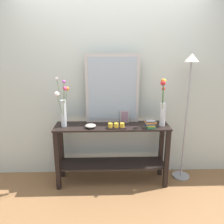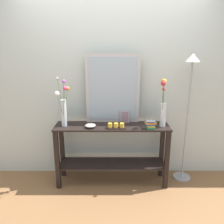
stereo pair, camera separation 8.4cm
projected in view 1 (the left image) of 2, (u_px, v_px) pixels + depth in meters
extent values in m
cube|color=brown|center=(112.00, 182.00, 3.13)|extent=(7.00, 6.00, 0.02)
cube|color=beige|center=(111.00, 81.00, 3.06)|extent=(6.40, 0.08, 2.70)
cube|color=black|center=(112.00, 126.00, 2.90)|extent=(1.48, 0.38, 0.02)
cube|color=black|center=(112.00, 164.00, 3.05)|extent=(1.42, 0.34, 0.02)
cube|color=black|center=(57.00, 161.00, 2.85)|extent=(0.06, 0.06, 0.80)
cube|color=black|center=(167.00, 159.00, 2.89)|extent=(0.06, 0.06, 0.80)
cube|color=black|center=(62.00, 151.00, 3.14)|extent=(0.06, 0.06, 0.80)
cube|color=black|center=(161.00, 149.00, 3.18)|extent=(0.06, 0.06, 0.80)
cube|color=#B7B2AD|center=(112.00, 89.00, 2.93)|extent=(0.70, 0.03, 0.90)
cube|color=#9EADB7|center=(112.00, 89.00, 2.92)|extent=(0.62, 0.00, 0.82)
cylinder|color=silver|center=(64.00, 113.00, 2.82)|extent=(0.07, 0.07, 0.35)
cylinder|color=#4C753D|center=(61.00, 110.00, 2.77)|extent=(0.07, 0.07, 0.41)
sphere|color=silver|center=(57.00, 94.00, 2.69)|extent=(0.06, 0.06, 0.06)
cylinder|color=#4C753D|center=(65.00, 107.00, 2.78)|extent=(0.05, 0.04, 0.48)
sphere|color=#EA4275|center=(65.00, 88.00, 2.70)|extent=(0.05, 0.05, 0.05)
cylinder|color=#4C753D|center=(65.00, 107.00, 2.83)|extent=(0.07, 0.04, 0.46)
sphere|color=orange|center=(67.00, 89.00, 2.78)|extent=(0.05, 0.05, 0.05)
cylinder|color=#4C753D|center=(63.00, 104.00, 2.72)|extent=(0.07, 0.13, 0.58)
sphere|color=#B24CB7|center=(64.00, 81.00, 2.58)|extent=(0.04, 0.04, 0.04)
cylinder|color=#4C753D|center=(61.00, 102.00, 2.84)|extent=(0.08, 0.09, 0.58)
sphere|color=silver|center=(57.00, 79.00, 2.80)|extent=(0.04, 0.04, 0.04)
cylinder|color=silver|center=(163.00, 114.00, 2.86)|extent=(0.07, 0.07, 0.30)
cylinder|color=#4C753D|center=(163.00, 104.00, 2.78)|extent=(0.04, 0.11, 0.55)
sphere|color=red|center=(164.00, 83.00, 2.66)|extent=(0.04, 0.04, 0.04)
cylinder|color=#4C753D|center=(163.00, 107.00, 2.86)|extent=(0.01, 0.03, 0.45)
sphere|color=red|center=(163.00, 89.00, 2.81)|extent=(0.04, 0.04, 0.04)
cylinder|color=#4C753D|center=(163.00, 103.00, 2.83)|extent=(0.01, 0.01, 0.56)
sphere|color=yellow|center=(164.00, 81.00, 2.75)|extent=(0.05, 0.05, 0.05)
cylinder|color=#4C753D|center=(162.00, 104.00, 2.82)|extent=(0.02, 0.04, 0.54)
sphere|color=red|center=(163.00, 83.00, 2.73)|extent=(0.06, 0.06, 0.06)
cylinder|color=#4C753D|center=(163.00, 103.00, 2.80)|extent=(0.04, 0.05, 0.57)
sphere|color=orange|center=(163.00, 80.00, 2.70)|extent=(0.04, 0.04, 0.04)
cube|color=black|center=(116.00, 128.00, 2.80)|extent=(0.24, 0.09, 0.01)
cylinder|color=gold|center=(110.00, 125.00, 2.79)|extent=(0.06, 0.06, 0.05)
cylinder|color=gold|center=(116.00, 125.00, 2.79)|extent=(0.06, 0.06, 0.05)
cylinder|color=gold|center=(122.00, 125.00, 2.79)|extent=(0.06, 0.06, 0.05)
cube|color=#B7B2AD|center=(125.00, 117.00, 3.00)|extent=(0.12, 0.01, 0.17)
cube|color=gray|center=(125.00, 117.00, 2.99)|extent=(0.09, 0.00, 0.14)
cylinder|color=#9E9389|center=(91.00, 128.00, 2.81)|extent=(0.06, 0.06, 0.01)
ellipsoid|color=#9E9389|center=(91.00, 126.00, 2.81)|extent=(0.14, 0.14, 0.04)
cube|color=#388E56|center=(151.00, 127.00, 2.81)|extent=(0.11, 0.10, 0.02)
cube|color=gold|center=(151.00, 125.00, 2.80)|extent=(0.09, 0.08, 0.02)
cube|color=#2D519E|center=(150.00, 124.00, 2.80)|extent=(0.12, 0.08, 0.02)
cube|color=orange|center=(150.00, 122.00, 2.79)|extent=(0.14, 0.10, 0.02)
cube|color=#424247|center=(150.00, 121.00, 2.78)|extent=(0.11, 0.09, 0.02)
cylinder|color=#9E9EA3|center=(181.00, 176.00, 3.23)|extent=(0.24, 0.24, 0.02)
cylinder|color=#9E9EA3|center=(186.00, 122.00, 3.02)|extent=(0.02, 0.02, 1.60)
cone|color=beige|center=(192.00, 57.00, 2.78)|extent=(0.18, 0.18, 0.10)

